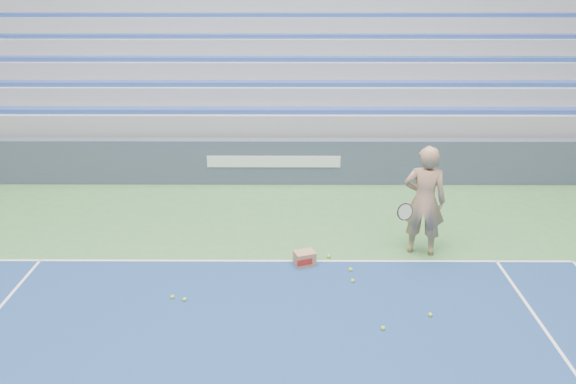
% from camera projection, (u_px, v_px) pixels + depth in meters
% --- Properties ---
extents(sponsor_barrier, '(30.00, 0.32, 1.10)m').
position_uv_depth(sponsor_barrier, '(274.00, 162.00, 13.61)').
color(sponsor_barrier, '#3B445A').
rests_on(sponsor_barrier, ground).
extents(bleachers, '(31.00, 9.15, 7.30)m').
position_uv_depth(bleachers, '(278.00, 53.00, 18.25)').
color(bleachers, '#96999F').
rests_on(bleachers, ground).
extents(tennis_player, '(1.03, 0.95, 2.06)m').
position_uv_depth(tennis_player, '(424.00, 201.00, 10.05)').
color(tennis_player, tan).
rests_on(tennis_player, ground).
extents(ball_box, '(0.42, 0.37, 0.26)m').
position_uv_depth(ball_box, '(305.00, 258.00, 9.93)').
color(ball_box, '#A2724E').
rests_on(ball_box, ground).
extents(tennis_ball_0, '(0.07, 0.07, 0.07)m').
position_uv_depth(tennis_ball_0, '(430.00, 315.00, 8.48)').
color(tennis_ball_0, '#AADE2D').
rests_on(tennis_ball_0, ground).
extents(tennis_ball_1, '(0.07, 0.07, 0.07)m').
position_uv_depth(tennis_ball_1, '(185.00, 299.00, 8.88)').
color(tennis_ball_1, '#AADE2D').
rests_on(tennis_ball_1, ground).
extents(tennis_ball_2, '(0.07, 0.07, 0.07)m').
position_uv_depth(tennis_ball_2, '(172.00, 297.00, 8.95)').
color(tennis_ball_2, '#AADE2D').
rests_on(tennis_ball_2, ground).
extents(tennis_ball_3, '(0.07, 0.07, 0.07)m').
position_uv_depth(tennis_ball_3, '(353.00, 281.00, 9.41)').
color(tennis_ball_3, '#AADE2D').
rests_on(tennis_ball_3, ground).
extents(tennis_ball_4, '(0.07, 0.07, 0.07)m').
position_uv_depth(tennis_ball_4, '(383.00, 328.00, 8.17)').
color(tennis_ball_4, '#AADE2D').
rests_on(tennis_ball_4, ground).
extents(tennis_ball_5, '(0.07, 0.07, 0.07)m').
position_uv_depth(tennis_ball_5, '(329.00, 256.00, 10.21)').
color(tennis_ball_5, '#AADE2D').
rests_on(tennis_ball_5, ground).
extents(tennis_ball_6, '(0.07, 0.07, 0.07)m').
position_uv_depth(tennis_ball_6, '(351.00, 269.00, 9.76)').
color(tennis_ball_6, '#AADE2D').
rests_on(tennis_ball_6, ground).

